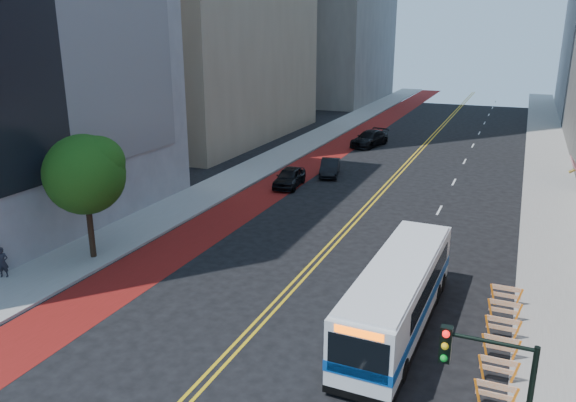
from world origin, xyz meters
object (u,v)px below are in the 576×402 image
(pedestrian, at_px, (3,262))
(car_a, at_px, (289,177))
(street_tree, at_px, (86,171))
(car_b, at_px, (330,167))
(car_c, at_px, (370,139))
(transit_bus, at_px, (399,294))
(traffic_signal, at_px, (490,392))

(pedestrian, bearing_deg, car_a, 45.62)
(car_a, bearing_deg, street_tree, -109.07)
(car_b, height_order, pedestrian, pedestrian)
(street_tree, relative_size, car_c, 1.21)
(street_tree, height_order, transit_bus, street_tree)
(street_tree, height_order, pedestrian, street_tree)
(street_tree, relative_size, pedestrian, 4.35)
(car_a, bearing_deg, transit_bus, -61.41)
(traffic_signal, xyz_separation_m, car_c, (-14.76, 45.00, -2.92))
(transit_bus, bearing_deg, car_c, 108.24)
(transit_bus, bearing_deg, street_tree, 178.44)
(car_c, height_order, pedestrian, pedestrian)
(traffic_signal, xyz_separation_m, pedestrian, (-23.01, 5.73, -2.80))
(car_a, xyz_separation_m, car_b, (1.83, 4.54, -0.06))
(traffic_signal, relative_size, car_c, 0.91)
(car_b, distance_m, pedestrian, 27.21)
(transit_bus, xyz_separation_m, pedestrian, (-19.10, -2.89, -0.65))
(car_c, bearing_deg, pedestrian, -88.75)
(traffic_signal, height_order, car_b, traffic_signal)
(street_tree, distance_m, transit_bus, 17.10)
(traffic_signal, distance_m, transit_bus, 9.71)
(street_tree, distance_m, pedestrian, 6.01)
(transit_bus, bearing_deg, car_b, 116.67)
(transit_bus, relative_size, car_a, 2.47)
(traffic_signal, bearing_deg, car_b, 114.86)
(car_b, bearing_deg, car_a, -125.85)
(traffic_signal, xyz_separation_m, car_a, (-16.49, 27.08, -2.96))
(street_tree, height_order, car_a, street_tree)
(street_tree, distance_m, car_a, 18.49)
(transit_bus, height_order, car_a, transit_bus)
(traffic_signal, bearing_deg, car_a, 121.33)
(transit_bus, bearing_deg, car_a, 125.91)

